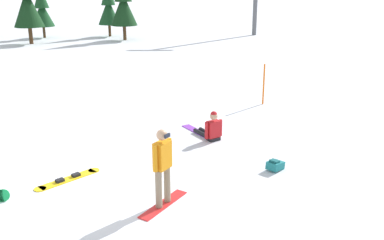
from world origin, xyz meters
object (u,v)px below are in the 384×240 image
(pine_tree_slender, at_px, (123,3))
(pine_tree_tall, at_px, (108,6))
(pine_tree_young, at_px, (27,1))
(pine_tree_short, at_px, (42,9))
(backpack_teal, at_px, (275,165))
(loose_snowboard_far_spare, at_px, (68,179))
(snowboarder_foreground, at_px, (163,166))
(trail_marker_pole, at_px, (264,84))
(snowboarder_midground, at_px, (210,129))

(pine_tree_slender, distance_m, pine_tree_tall, 2.66)
(pine_tree_young, relative_size, pine_tree_short, 1.36)
(backpack_teal, bearing_deg, pine_tree_tall, 108.02)
(pine_tree_tall, bearing_deg, loose_snowboard_far_spare, -83.01)
(snowboarder_foreground, relative_size, pine_tree_slender, 0.35)
(loose_snowboard_far_spare, distance_m, trail_marker_pole, 9.08)
(pine_tree_young, relative_size, pine_tree_tall, 1.27)
(snowboarder_foreground, height_order, pine_tree_tall, pine_tree_tall)
(pine_tree_slender, bearing_deg, pine_tree_short, 168.22)
(snowboarder_midground, relative_size, pine_tree_slender, 0.33)
(snowboarder_foreground, relative_size, trail_marker_pole, 1.11)
(snowboarder_midground, relative_size, trail_marker_pole, 1.06)
(snowboarder_midground, bearing_deg, trail_marker_pole, 59.42)
(loose_snowboard_far_spare, xyz_separation_m, pine_tree_tall, (-3.31, 26.98, 2.37))
(pine_tree_tall, bearing_deg, pine_tree_young, -141.69)
(loose_snowboard_far_spare, relative_size, trail_marker_pole, 0.93)
(backpack_teal, distance_m, trail_marker_pole, 6.32)
(snowboarder_midground, xyz_separation_m, pine_tree_short, (-12.13, 23.28, 1.91))
(snowboarder_midground, relative_size, pine_tree_short, 0.42)
(pine_tree_tall, bearing_deg, snowboarder_midground, -73.75)
(pine_tree_young, xyz_separation_m, pine_tree_short, (-0.01, 3.26, -0.81))
(snowboarder_foreground, xyz_separation_m, pine_tree_young, (-10.86, 24.26, 2.09))
(backpack_teal, height_order, pine_tree_slender, pine_tree_slender)
(snowboarder_foreground, bearing_deg, trail_marker_pole, 66.40)
(snowboarder_foreground, xyz_separation_m, pine_tree_short, (-10.87, 27.52, 1.28))
(backpack_teal, height_order, pine_tree_short, pine_tree_short)
(snowboarder_midground, relative_size, loose_snowboard_far_spare, 1.14)
(pine_tree_young, height_order, pine_tree_slender, pine_tree_young)
(snowboarder_foreground, bearing_deg, snowboarder_midground, 73.49)
(backpack_teal, height_order, trail_marker_pole, trail_marker_pole)
(loose_snowboard_far_spare, bearing_deg, pine_tree_tall, 96.99)
(snowboarder_midground, bearing_deg, pine_tree_short, 117.51)
(loose_snowboard_far_spare, bearing_deg, snowboarder_midground, 38.23)
(snowboarder_midground, relative_size, pine_tree_tall, 0.39)
(snowboarder_foreground, bearing_deg, pine_tree_slender, 99.23)
(pine_tree_slender, xyz_separation_m, pine_tree_short, (-6.62, 1.38, -0.55))
(snowboarder_midground, relative_size, pine_tree_young, 0.31)
(snowboarder_foreground, distance_m, loose_snowboard_far_spare, 2.93)
(snowboarder_midground, bearing_deg, loose_snowboard_far_spare, -141.77)
(snowboarder_foreground, height_order, backpack_teal, snowboarder_foreground)
(loose_snowboard_far_spare, height_order, pine_tree_short, pine_tree_short)
(loose_snowboard_far_spare, bearing_deg, backpack_teal, 5.75)
(loose_snowboard_far_spare, xyz_separation_m, pine_tree_short, (-8.42, 26.20, 2.21))
(pine_tree_slender, bearing_deg, backpack_teal, -73.72)
(backpack_teal, xyz_separation_m, trail_marker_pole, (0.69, 6.25, 0.66))
(pine_tree_short, xyz_separation_m, pine_tree_tall, (5.12, 0.77, 0.16))
(backpack_teal, bearing_deg, pine_tree_slender, 106.28)
(pine_tree_young, height_order, pine_tree_short, pine_tree_young)
(snowboarder_foreground, distance_m, pine_tree_young, 26.66)
(pine_tree_short, bearing_deg, backpack_teal, -61.88)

